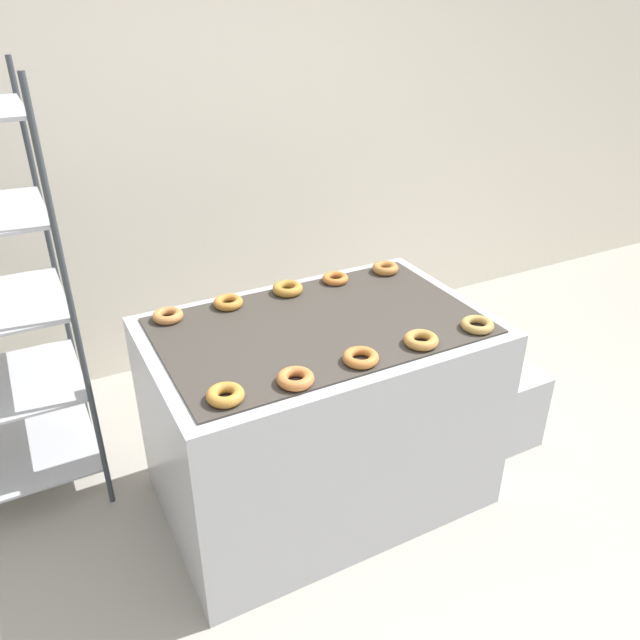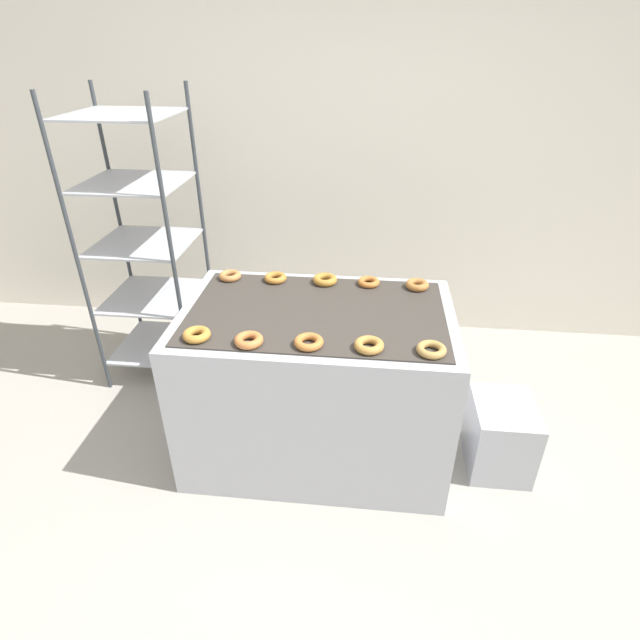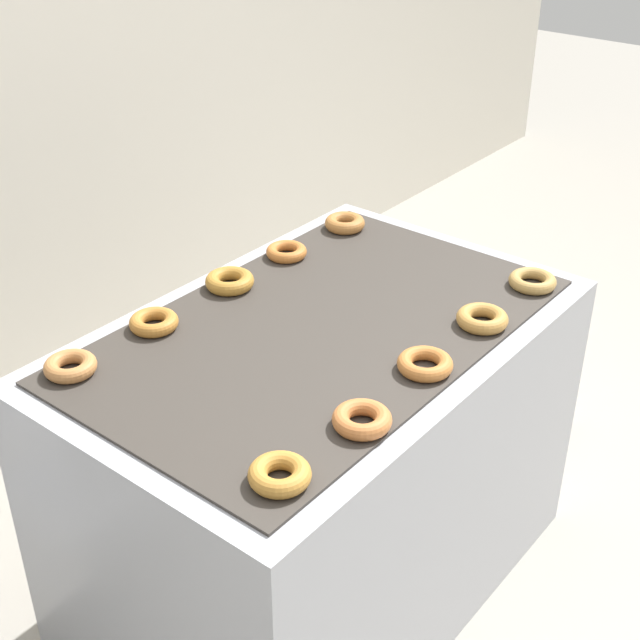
{
  "view_description": "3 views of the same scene",
  "coord_description": "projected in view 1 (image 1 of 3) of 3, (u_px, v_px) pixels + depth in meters",
  "views": [
    {
      "loc": [
        -0.99,
        -1.21,
        2.05
      ],
      "look_at": [
        0.0,
        0.68,
        0.89
      ],
      "focal_mm": 35.0,
      "sensor_mm": 36.0,
      "label": 1
    },
    {
      "loc": [
        0.24,
        -1.43,
        2.05
      ],
      "look_at": [
        0.0,
        0.83,
        0.73
      ],
      "focal_mm": 28.0,
      "sensor_mm": 36.0,
      "label": 2
    },
    {
      "loc": [
        -1.48,
        -0.51,
        2.01
      ],
      "look_at": [
        0.0,
        0.68,
        0.89
      ],
      "focal_mm": 50.0,
      "sensor_mm": 36.0,
      "label": 3
    }
  ],
  "objects": [
    {
      "name": "donut_far_leftmost",
      "position": [
        168.0,
        316.0,
        2.47
      ],
      "size": [
        0.12,
        0.12,
        0.04
      ],
      "primitive_type": "torus",
      "color": "#B6763F",
      "rests_on": "fryer_machine"
    },
    {
      "name": "donut_near_left",
      "position": [
        295.0,
        379.0,
        2.08
      ],
      "size": [
        0.13,
        0.13,
        0.04
      ],
      "primitive_type": "torus",
      "color": "#BC6E37",
      "rests_on": "fryer_machine"
    },
    {
      "name": "fryer_machine",
      "position": [
        320.0,
        414.0,
        2.65
      ],
      "size": [
        1.35,
        0.87,
        0.87
      ],
      "color": "#A8AAB2",
      "rests_on": "ground_plane"
    },
    {
      "name": "donut_near_leftmost",
      "position": [
        225.0,
        395.0,
        1.99
      ],
      "size": [
        0.12,
        0.12,
        0.04
      ],
      "primitive_type": "torus",
      "color": "#B67D31",
      "rests_on": "fryer_machine"
    },
    {
      "name": "donut_near_right",
      "position": [
        421.0,
        340.0,
        2.3
      ],
      "size": [
        0.13,
        0.13,
        0.04
      ],
      "primitive_type": "torus",
      "color": "#AF7D3A",
      "rests_on": "fryer_machine"
    },
    {
      "name": "donut_near_rightmost",
      "position": [
        477.0,
        325.0,
        2.41
      ],
      "size": [
        0.13,
        0.13,
        0.03
      ],
      "primitive_type": "torus",
      "color": "#A88143",
      "rests_on": "fryer_machine"
    },
    {
      "name": "ground_plane",
      "position": [
        405.0,
        606.0,
        2.32
      ],
      "size": [
        14.0,
        14.0,
        0.0
      ],
      "primitive_type": "plane",
      "color": "#9E998E"
    },
    {
      "name": "donut_far_right",
      "position": [
        335.0,
        278.0,
        2.79
      ],
      "size": [
        0.12,
        0.12,
        0.03
      ],
      "primitive_type": "torus",
      "color": "#B86A2D",
      "rests_on": "fryer_machine"
    },
    {
      "name": "donut_far_center",
      "position": [
        288.0,
        289.0,
        2.69
      ],
      "size": [
        0.13,
        0.13,
        0.04
      ],
      "primitive_type": "torus",
      "color": "#AA752B",
      "rests_on": "fryer_machine"
    },
    {
      "name": "donut_far_rightmost",
      "position": [
        385.0,
        268.0,
        2.88
      ],
      "size": [
        0.12,
        0.12,
        0.04
      ],
      "primitive_type": "torus",
      "color": "#A86B32",
      "rests_on": "fryer_machine"
    },
    {
      "name": "glaze_bin",
      "position": [
        497.0,
        402.0,
        3.13
      ],
      "size": [
        0.32,
        0.38,
        0.39
      ],
      "color": "#A8AAB2",
      "rests_on": "ground_plane"
    },
    {
      "name": "donut_near_center",
      "position": [
        360.0,
        358.0,
        2.19
      ],
      "size": [
        0.13,
        0.13,
        0.03
      ],
      "primitive_type": "torus",
      "color": "#B66E31",
      "rests_on": "fryer_machine"
    },
    {
      "name": "wall_back",
      "position": [
        195.0,
        121.0,
        3.31
      ],
      "size": [
        8.0,
        0.05,
        2.8
      ],
      "color": "silver",
      "rests_on": "ground_plane"
    },
    {
      "name": "donut_far_left",
      "position": [
        228.0,
        302.0,
        2.58
      ],
      "size": [
        0.12,
        0.12,
        0.04
      ],
      "primitive_type": "torus",
      "color": "#B3732D",
      "rests_on": "fryer_machine"
    }
  ]
}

